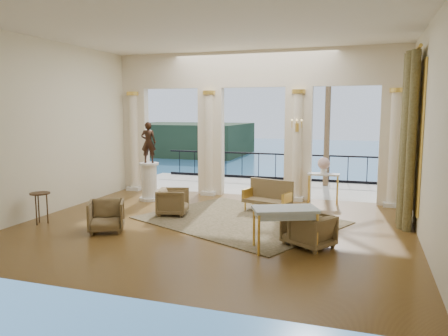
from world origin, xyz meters
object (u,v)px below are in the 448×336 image
(game_table, at_px, (285,212))
(console_table, at_px, (323,179))
(armchair_c, at_px, (312,230))
(side_table, at_px, (40,197))
(pedestal, at_px, (149,182))
(statue, at_px, (148,142))
(armchair_a, at_px, (106,214))
(settee, at_px, (269,196))
(armchair_b, at_px, (302,228))
(armchair_d, at_px, (173,201))

(game_table, xyz_separation_m, console_table, (0.28, 4.68, -0.03))
(armchair_c, height_order, side_table, side_table)
(pedestal, height_order, statue, statue)
(armchair_a, height_order, settee, settee)
(pedestal, distance_m, console_table, 5.18)
(armchair_b, relative_size, side_table, 0.90)
(armchair_c, xyz_separation_m, pedestal, (-5.24, 3.12, 0.18))
(console_table, bearing_deg, game_table, -94.32)
(armchair_c, relative_size, pedestal, 0.64)
(armchair_c, height_order, game_table, game_table)
(armchair_a, xyz_separation_m, statue, (-0.70, 3.38, 1.36))
(armchair_a, relative_size, console_table, 0.85)
(side_table, bearing_deg, console_table, 36.20)
(armchair_c, height_order, statue, statue)
(armchair_a, bearing_deg, settee, 16.86)
(settee, distance_m, game_table, 3.28)
(armchair_a, relative_size, game_table, 0.56)
(settee, bearing_deg, pedestal, -168.77)
(armchair_c, bearing_deg, settee, -119.58)
(game_table, xyz_separation_m, statue, (-4.75, 3.44, 1.00))
(armchair_a, distance_m, settee, 4.31)
(settee, bearing_deg, game_table, -55.84)
(armchair_a, height_order, armchair_c, armchair_a)
(side_table, bearing_deg, pedestal, 70.48)
(pedestal, bearing_deg, settee, -5.05)
(side_table, bearing_deg, armchair_c, 1.60)
(armchair_a, distance_m, armchair_c, 4.55)
(armchair_a, distance_m, pedestal, 3.46)
(armchair_b, xyz_separation_m, pedestal, (-5.02, 2.97, 0.21))
(game_table, height_order, side_table, game_table)
(armchair_b, height_order, settee, settee)
(armchair_a, relative_size, armchair_b, 1.14)
(side_table, bearing_deg, armchair_a, -2.55)
(armchair_c, height_order, pedestal, pedestal)
(pedestal, bearing_deg, side_table, -109.52)
(armchair_c, xyz_separation_m, settee, (-1.50, 2.79, 0.05))
(armchair_b, xyz_separation_m, armchair_d, (-3.55, 1.47, 0.04))
(armchair_a, relative_size, settee, 0.56)
(pedestal, bearing_deg, statue, -45.00)
(pedestal, xyz_separation_m, side_table, (-1.17, -3.30, 0.10))
(console_table, bearing_deg, armchair_c, -88.07)
(armchair_a, height_order, statue, statue)
(armchair_a, bearing_deg, armchair_c, -24.86)
(armchair_b, distance_m, statue, 6.00)
(settee, bearing_deg, armchair_c, -45.47)
(armchair_c, bearing_deg, side_table, -56.21)
(settee, bearing_deg, armchair_b, -47.91)
(pedestal, relative_size, statue, 0.93)
(game_table, xyz_separation_m, side_table, (-5.92, 0.14, -0.11))
(armchair_d, bearing_deg, console_table, -65.56)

